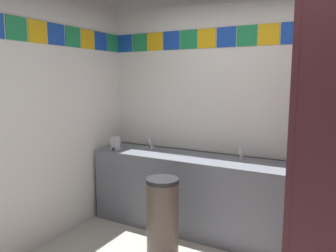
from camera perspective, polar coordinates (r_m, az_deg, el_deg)
name	(u,v)px	position (r m, az deg, el deg)	size (l,w,h in m)	color
wall_back	(267,102)	(3.55, 16.92, 4.02)	(3.77, 0.09, 2.84)	white
wall_side	(7,106)	(3.24, -26.37, 3.15)	(0.09, 3.17, 2.84)	white
vanity_counter	(189,191)	(3.69, 3.67, -11.37)	(2.19, 0.56, 0.83)	slate
faucet_left	(151,145)	(3.89, -3.03, -3.29)	(0.04, 0.10, 0.14)	silver
faucet_right	(241,155)	(3.46, 12.64, -4.95)	(0.04, 0.10, 0.14)	silver
soap_dispenser	(115,143)	(3.88, -9.20, -3.04)	(0.09, 0.09, 0.16)	#B7BABF
stall_divider	(325,162)	(2.46, 25.81, -5.65)	(0.92, 1.55, 2.21)	#471E23
trash_bin	(163,217)	(3.17, -0.96, -15.69)	(0.31, 0.31, 0.75)	brown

